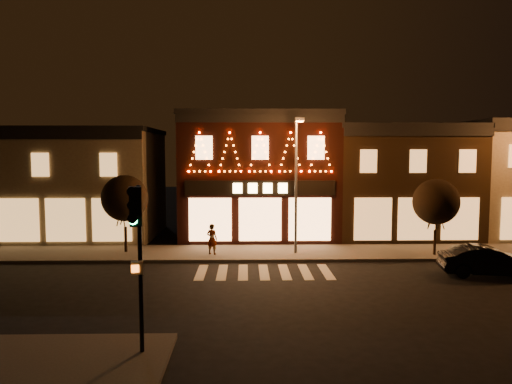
{
  "coord_description": "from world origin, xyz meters",
  "views": [
    {
      "loc": [
        -0.87,
        -18.34,
        5.77
      ],
      "look_at": [
        -0.38,
        4.0,
        3.86
      ],
      "focal_mm": 33.29,
      "sensor_mm": 36.0,
      "label": 1
    }
  ],
  "objects_px": {
    "traffic_signal_near": "(137,236)",
    "pedestrian": "(212,239)",
    "dark_sedan": "(488,261)",
    "streetlamp_mid": "(297,175)"
  },
  "relations": [
    {
      "from": "dark_sedan",
      "to": "pedestrian",
      "type": "distance_m",
      "value": 13.79
    },
    {
      "from": "traffic_signal_near",
      "to": "streetlamp_mid",
      "type": "height_order",
      "value": "streetlamp_mid"
    },
    {
      "from": "streetlamp_mid",
      "to": "dark_sedan",
      "type": "distance_m",
      "value": 10.25
    },
    {
      "from": "traffic_signal_near",
      "to": "pedestrian",
      "type": "bearing_deg",
      "value": 72.39
    },
    {
      "from": "streetlamp_mid",
      "to": "dark_sedan",
      "type": "bearing_deg",
      "value": -26.67
    },
    {
      "from": "traffic_signal_near",
      "to": "pedestrian",
      "type": "xyz_separation_m",
      "value": [
        1.11,
        12.84,
        -2.47
      ]
    },
    {
      "from": "streetlamp_mid",
      "to": "pedestrian",
      "type": "bearing_deg",
      "value": -179.06
    },
    {
      "from": "dark_sedan",
      "to": "pedestrian",
      "type": "relative_size",
      "value": 2.51
    },
    {
      "from": "streetlamp_mid",
      "to": "dark_sedan",
      "type": "xyz_separation_m",
      "value": [
        8.47,
        -4.32,
        -3.8
      ]
    },
    {
      "from": "traffic_signal_near",
      "to": "streetlamp_mid",
      "type": "bearing_deg",
      "value": 53.33
    }
  ]
}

